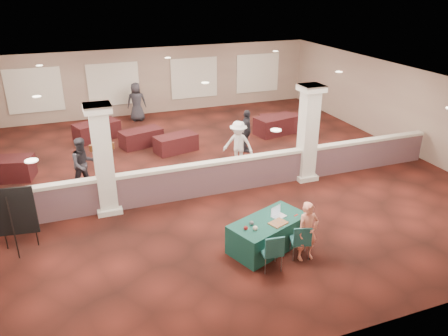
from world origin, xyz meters
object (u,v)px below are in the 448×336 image
object	(u,v)px
far_table_back_left	(97,131)
attendee_c	(246,131)
conf_chair_side	(272,250)
attendee_b	(238,144)
far_table_back_right	(280,124)
woman	(308,232)
far_table_front_center	(176,143)
attendee_d	(137,102)
near_table	(268,234)
attendee_a	(84,164)
far_table_front_left	(4,169)
far_table_back_center	(141,138)
far_table_front_right	(276,125)
easel_board	(13,212)
conf_chair_main	(301,239)

from	to	relation	value
far_table_back_left	attendee_c	world-z (taller)	attendee_c
conf_chair_side	attendee_b	distance (m)	6.09
far_table_back_right	far_table_back_left	bearing A→B (deg)	167.07
woman	far_table_front_center	xyz separation A→B (m)	(-1.13, 8.02, -0.43)
attendee_d	attendee_c	bearing A→B (deg)	130.34
near_table	attendee_a	bearing A→B (deg)	107.78
near_table	attendee_d	bearing A→B (deg)	74.48
conf_chair_side	far_table_front_left	world-z (taller)	conf_chair_side
far_table_front_left	attendee_b	distance (m)	7.96
far_table_back_center	far_table_front_right	bearing A→B (deg)	-5.39
easel_board	far_table_front_right	bearing A→B (deg)	38.13
easel_board	far_table_back_center	xyz separation A→B (m)	(4.20, 6.41, -0.79)
woman	far_table_back_center	distance (m)	9.40
far_table_back_right	attendee_c	xyz separation A→B (m)	(-2.35, -1.70, 0.48)
conf_chair_main	far_table_front_left	distance (m)	10.27
near_table	far_table_back_left	bearing A→B (deg)	87.16
far_table_front_right	attendee_b	bearing A→B (deg)	-136.26
far_table_front_left	easel_board	bearing A→B (deg)	-81.79
far_table_front_right	attendee_c	bearing A→B (deg)	-143.97
far_table_back_center	attendee_d	bearing A→B (deg)	82.28
conf_chair_main	far_table_front_center	size ratio (longest dim) A/B	0.56
conf_chair_main	attendee_a	world-z (taller)	attendee_a
conf_chair_main	far_table_back_right	size ratio (longest dim) A/B	0.52
attendee_b	far_table_front_right	bearing A→B (deg)	84.58
far_table_back_left	attendee_a	bearing A→B (deg)	-99.59
far_table_back_center	far_table_front_left	bearing A→B (deg)	-162.02
easel_board	far_table_back_center	world-z (taller)	easel_board
easel_board	far_table_front_right	size ratio (longest dim) A/B	0.95
far_table_front_right	near_table	bearing A→B (deg)	-118.04
far_table_back_right	attendee_d	world-z (taller)	attendee_d
conf_chair_main	far_table_front_left	size ratio (longest dim) A/B	0.50
far_table_back_center	attendee_b	distance (m)	4.43
far_table_front_center	attendee_a	size ratio (longest dim) A/B	0.93
near_table	easel_board	xyz separation A→B (m)	(-5.84, 1.93, 0.74)
conf_chair_side	far_table_back_left	world-z (taller)	conf_chair_side
conf_chair_side	conf_chair_main	bearing A→B (deg)	18.63
far_table_back_right	attendee_d	size ratio (longest dim) A/B	0.96
conf_chair_side	attendee_d	size ratio (longest dim) A/B	0.53
far_table_back_center	far_table_back_right	distance (m)	6.08
far_table_front_left	attendee_b	xyz separation A→B (m)	(7.75, -1.77, 0.48)
attendee_d	conf_chair_main	bearing A→B (deg)	107.42
conf_chair_main	woman	xyz separation A→B (m)	(0.12, -0.06, 0.22)
attendee_d	far_table_back_center	bearing A→B (deg)	92.00
far_table_front_left	far_table_back_center	world-z (taller)	far_table_front_left
near_table	attendee_a	size ratio (longest dim) A/B	1.15
conf_chair_side	far_table_back_center	bearing A→B (deg)	104.14
near_table	far_table_back_left	size ratio (longest dim) A/B	1.11
near_table	woman	xyz separation A→B (m)	(0.65, -0.77, 0.37)
conf_chair_side	far_table_back_center	world-z (taller)	conf_chair_side
far_table_front_left	far_table_back_left	bearing A→B (deg)	42.26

